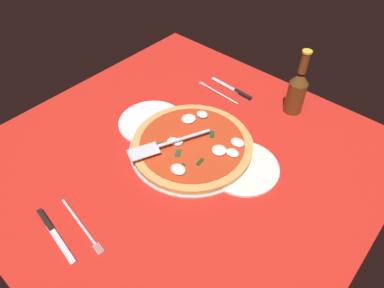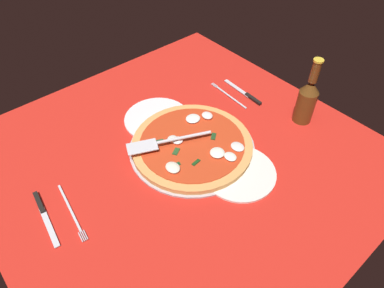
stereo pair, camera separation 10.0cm
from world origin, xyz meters
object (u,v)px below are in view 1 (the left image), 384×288
(dinner_plate_right, at_px, (243,168))
(place_setting_far, at_px, (227,92))
(place_setting_near, at_px, (67,229))
(dinner_plate_left, at_px, (152,122))
(pizza_server, at_px, (167,144))
(pizza, at_px, (192,144))
(beer_bottle, at_px, (297,90))

(dinner_plate_right, xyz_separation_m, place_setting_far, (-0.26, 0.26, -0.00))
(dinner_plate_right, xyz_separation_m, place_setting_near, (-0.21, -0.46, -0.00))
(dinner_plate_left, xyz_separation_m, dinner_plate_right, (0.34, 0.04, 0.00))
(pizza_server, bearing_deg, place_setting_far, -147.38)
(pizza_server, bearing_deg, pizza, 173.83)
(dinner_plate_right, relative_size, beer_bottle, 0.92)
(dinner_plate_left, height_order, pizza, pizza)
(dinner_plate_right, distance_m, pizza_server, 0.23)
(dinner_plate_left, bearing_deg, place_setting_near, -72.85)
(beer_bottle, bearing_deg, place_setting_near, -103.35)
(dinner_plate_right, distance_m, place_setting_near, 0.50)
(place_setting_near, relative_size, place_setting_far, 1.10)
(dinner_plate_left, bearing_deg, place_setting_far, 74.18)
(pizza_server, bearing_deg, place_setting_near, 23.06)
(dinner_plate_left, distance_m, place_setting_far, 0.31)
(beer_bottle, bearing_deg, pizza, -110.79)
(pizza, xyz_separation_m, pizza_server, (-0.04, -0.07, 0.03))
(place_setting_far, height_order, beer_bottle, beer_bottle)
(pizza, height_order, pizza_server, pizza_server)
(dinner_plate_left, relative_size, place_setting_far, 1.04)
(dinner_plate_right, bearing_deg, beer_bottle, 94.63)
(dinner_plate_right, height_order, place_setting_far, place_setting_far)
(pizza, relative_size, beer_bottle, 1.59)
(beer_bottle, bearing_deg, dinner_plate_left, -130.74)
(dinner_plate_left, relative_size, beer_bottle, 0.94)
(pizza, bearing_deg, beer_bottle, 69.21)
(dinner_plate_left, distance_m, place_setting_near, 0.44)
(pizza, relative_size, place_setting_near, 1.61)
(place_setting_near, bearing_deg, dinner_plate_right, 72.46)
(pizza_server, bearing_deg, dinner_plate_left, -91.02)
(dinner_plate_left, xyz_separation_m, place_setting_far, (0.08, 0.30, -0.00))
(dinner_plate_right, relative_size, pizza_server, 0.87)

